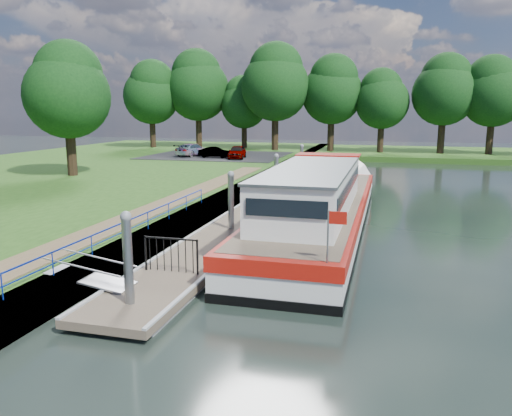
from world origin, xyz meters
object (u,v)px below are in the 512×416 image
(car_b, at_px, (215,152))
(barge, at_px, (321,205))
(pontoon, at_px, (257,213))
(car_c, at_px, (193,150))
(car_a, at_px, (237,152))

(car_b, bearing_deg, barge, -151.09)
(pontoon, bearing_deg, barge, -24.61)
(car_b, relative_size, car_c, 0.74)
(pontoon, height_order, car_b, car_b)
(pontoon, xyz_separation_m, car_b, (-10.29, 22.25, 1.19))
(pontoon, distance_m, car_c, 27.08)
(pontoon, distance_m, barge, 4.06)
(pontoon, relative_size, car_c, 6.81)
(car_b, distance_m, car_c, 3.22)
(barge, relative_size, car_b, 6.52)
(pontoon, relative_size, car_b, 9.25)
(car_c, bearing_deg, barge, 139.27)
(pontoon, bearing_deg, car_b, 114.81)
(car_a, bearing_deg, barge, -73.26)
(car_c, bearing_deg, car_a, 179.85)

